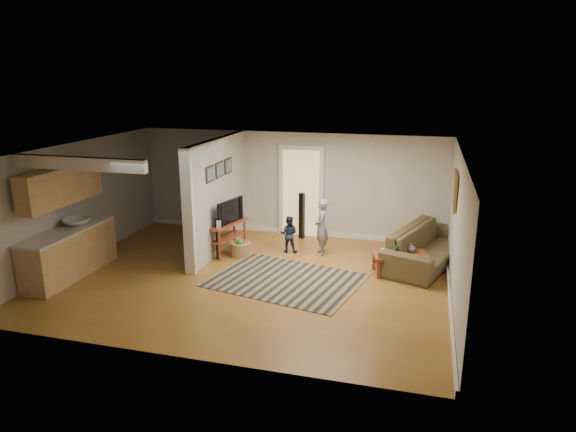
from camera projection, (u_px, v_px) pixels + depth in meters
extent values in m
plane|color=brown|center=(250.00, 278.00, 10.00)|extent=(7.50, 7.50, 0.00)
cube|color=silver|center=(290.00, 184.00, 12.45)|extent=(7.50, 0.04, 2.50)
cube|color=silver|center=(78.00, 203.00, 10.61)|extent=(0.04, 6.00, 2.50)
cube|color=silver|center=(457.00, 232.00, 8.72)|extent=(0.04, 6.00, 2.50)
cube|color=white|center=(247.00, 150.00, 9.32)|extent=(7.50, 6.00, 0.04)
cube|color=silver|center=(219.00, 195.00, 11.31)|extent=(0.15, 3.10, 2.50)
cube|color=white|center=(188.00, 213.00, 9.87)|extent=(0.22, 0.10, 2.50)
cube|color=white|center=(290.00, 231.00, 12.74)|extent=(7.50, 0.04, 0.12)
cube|color=white|center=(449.00, 296.00, 9.04)|extent=(0.04, 6.00, 0.12)
cube|color=#D8B272|center=(301.00, 193.00, 12.37)|extent=(0.90, 0.06, 2.10)
cube|color=#B48052|center=(70.00, 254.00, 10.00)|extent=(0.60, 2.20, 0.90)
cube|color=beige|center=(67.00, 231.00, 9.87)|extent=(0.64, 2.24, 0.05)
cube|color=#B48052|center=(61.00, 186.00, 9.64)|extent=(0.35, 2.00, 0.70)
imported|color=silver|center=(77.00, 225.00, 10.14)|extent=(0.54, 0.54, 0.19)
cube|color=#302315|center=(210.00, 174.00, 10.52)|extent=(0.03, 0.40, 0.34)
cube|color=#302315|center=(219.00, 170.00, 10.99)|extent=(0.03, 0.40, 0.34)
cube|color=#302315|center=(228.00, 166.00, 11.45)|extent=(0.03, 0.40, 0.34)
cube|color=brown|center=(455.00, 190.00, 9.52)|extent=(0.04, 0.90, 0.68)
cube|color=black|center=(285.00, 280.00, 9.87)|extent=(3.13, 2.55, 0.01)
imported|color=#3F3B1F|center=(426.00, 263.00, 10.75)|extent=(1.83, 2.81, 0.76)
cube|color=maroon|center=(400.00, 255.00, 10.10)|extent=(1.19, 0.89, 0.05)
cube|color=silver|center=(401.00, 255.00, 10.10)|extent=(0.74, 0.54, 0.02)
cube|color=maroon|center=(400.00, 267.00, 10.17)|extent=(1.09, 0.78, 0.03)
cube|color=maroon|center=(378.00, 269.00, 9.91)|extent=(0.08, 0.08, 0.39)
cube|color=maroon|center=(427.00, 269.00, 9.92)|extent=(0.08, 0.08, 0.39)
cube|color=maroon|center=(374.00, 260.00, 10.39)|extent=(0.08, 0.08, 0.39)
cube|color=maroon|center=(420.00, 260.00, 10.40)|extent=(0.08, 0.08, 0.39)
imported|color=#292D97|center=(411.00, 252.00, 10.20)|extent=(0.22, 0.22, 0.19)
cylinder|color=#125224|center=(396.00, 251.00, 9.93)|extent=(0.06, 0.06, 0.21)
imported|color=#998C4C|center=(383.00, 251.00, 10.24)|extent=(0.27, 0.29, 0.02)
imported|color=#66594C|center=(407.00, 257.00, 9.92)|extent=(0.21, 0.28, 0.02)
cube|color=maroon|center=(227.00, 223.00, 11.18)|extent=(0.67, 1.19, 0.05)
cube|color=maroon|center=(227.00, 237.00, 11.26)|extent=(0.60, 1.09, 0.03)
cylinder|color=maroon|center=(208.00, 243.00, 10.92)|extent=(0.05, 0.05, 0.69)
cylinder|color=maroon|center=(234.00, 231.00, 11.75)|extent=(0.05, 0.05, 0.69)
cylinder|color=maroon|center=(219.00, 245.00, 10.79)|extent=(0.05, 0.05, 0.69)
cylinder|color=maroon|center=(245.00, 233.00, 11.62)|extent=(0.05, 0.05, 0.69)
imported|color=black|center=(227.00, 222.00, 11.16)|extent=(0.32, 0.91, 0.52)
cylinder|color=white|center=(219.00, 224.00, 10.75)|extent=(0.09, 0.09, 0.17)
cube|color=black|center=(218.00, 239.00, 10.90)|extent=(0.11, 0.11, 0.90)
cube|color=black|center=(302.00, 216.00, 12.26)|extent=(0.14, 0.14, 1.12)
cylinder|color=olive|center=(241.00, 249.00, 11.17)|extent=(0.45, 0.45, 0.30)
sphere|color=#B53216|center=(244.00, 242.00, 11.15)|extent=(0.14, 0.14, 0.14)
sphere|color=gold|center=(238.00, 241.00, 11.16)|extent=(0.14, 0.14, 0.14)
sphere|color=green|center=(240.00, 242.00, 11.06)|extent=(0.14, 0.14, 0.14)
imported|color=gray|center=(321.00, 254.00, 11.29)|extent=(0.38, 0.50, 1.25)
imported|color=#1B2339|center=(289.00, 252.00, 11.44)|extent=(0.43, 0.35, 0.83)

